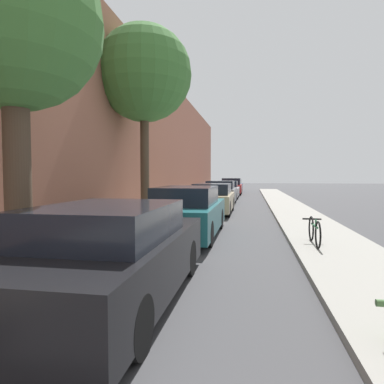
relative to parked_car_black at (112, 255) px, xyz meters
The scene contains 14 objects.
ground_plane 10.10m from the parked_car_black, 84.72° to the left, with size 120.00×120.00×0.00m, color #3D3D3F.
sidewalk_left 10.24m from the parked_car_black, 101.12° to the left, with size 2.00×52.00×0.12m.
sidewalk_right 10.76m from the parked_car_black, 69.12° to the left, with size 2.00×52.00×0.12m.
building_facade_left 11.02m from the parked_car_black, 108.32° to the left, with size 0.70×52.00×7.52m.
parked_car_black is the anchor object (origin of this frame).
parked_car_teal 5.12m from the parked_car_black, 89.09° to the left, with size 1.75×4.64×1.43m.
parked_car_champagne 10.98m from the parked_car_black, 89.28° to the left, with size 1.77×4.31×1.36m.
parked_car_grey 16.05m from the parked_car_black, 89.84° to the left, with size 1.78×4.11×1.41m.
parked_car_silver 21.22m from the parked_car_black, 89.89° to the left, with size 1.80×4.07×1.31m.
parked_car_red 26.12m from the parked_car_black, 89.73° to the left, with size 1.80×3.96×1.48m.
parked_car_navy 31.49m from the parked_car_black, 90.01° to the left, with size 1.85×4.54×1.36m.
street_tree_near 3.76m from the parked_car_black, 169.41° to the left, with size 2.66×2.66×5.28m.
street_tree_far 9.00m from the parked_car_black, 104.74° to the left, with size 3.42×3.42×6.98m.
bicycle 5.12m from the parked_car_black, 49.23° to the left, with size 0.44×1.52×0.62m.
Camera 1 is at (0.95, 1.68, 1.75)m, focal length 31.29 mm.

